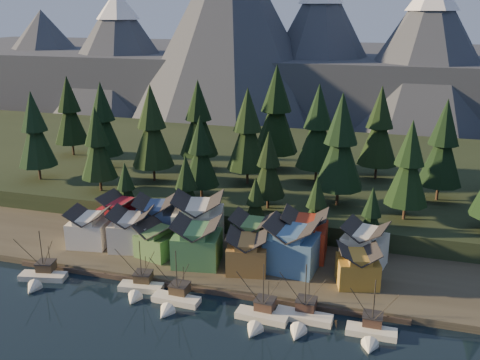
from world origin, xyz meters
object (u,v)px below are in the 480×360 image
(boat_3, at_px, (173,294))
(house_back_1, at_px, (155,218))
(boat_5, at_px, (303,312))
(boat_6, at_px, (372,326))
(house_front_0, at_px, (89,226))
(house_front_1, at_px, (131,228))
(boat_2, at_px, (139,282))
(boat_0, at_px, (40,271))
(boat_4, at_px, (260,311))
(house_back_0, at_px, (121,213))

(boat_3, height_order, house_back_1, house_back_1)
(boat_5, xyz_separation_m, boat_6, (11.82, -1.10, 0.07))
(boat_5, distance_m, house_front_0, 53.88)
(house_front_1, height_order, house_back_1, house_back_1)
(boat_2, height_order, boat_6, boat_2)
(boat_3, bearing_deg, house_back_1, 123.71)
(boat_2, bearing_deg, boat_0, 177.32)
(boat_0, bearing_deg, boat_4, -13.52)
(boat_6, relative_size, house_front_0, 1.19)
(boat_3, bearing_deg, boat_4, -1.24)
(house_back_0, bearing_deg, boat_6, -19.30)
(boat_6, distance_m, house_front_0, 65.52)
(boat_2, xyz_separation_m, house_front_1, (-9.16, 14.91, 3.96))
(boat_4, height_order, boat_6, boat_4)
(house_front_1, distance_m, house_back_1, 7.01)
(boat_5, bearing_deg, boat_4, -163.04)
(boat_6, bearing_deg, house_back_0, 157.63)
(boat_3, relative_size, house_back_1, 1.06)
(boat_3, bearing_deg, boat_5, 4.20)
(boat_6, height_order, house_back_1, house_back_1)
(boat_3, xyz_separation_m, house_front_0, (-27.46, 16.36, 3.65))
(boat_4, bearing_deg, boat_6, 6.33)
(boat_4, distance_m, boat_5, 7.40)
(boat_3, xyz_separation_m, house_front_1, (-17.43, 17.33, 3.97))
(boat_0, relative_size, boat_4, 0.99)
(boat_3, height_order, boat_6, boat_3)
(boat_5, bearing_deg, house_back_0, 155.83)
(boat_2, relative_size, boat_5, 0.97)
(house_front_0, relative_size, house_front_1, 0.95)
(boat_3, height_order, house_front_0, boat_3)
(boat_0, relative_size, house_front_0, 1.22)
(boat_0, relative_size, boat_6, 1.03)
(boat_5, relative_size, house_front_0, 1.24)
(boat_3, height_order, boat_5, boat_5)
(boat_4, relative_size, house_back_1, 1.08)
(house_back_0, bearing_deg, boat_2, -51.39)
(boat_2, relative_size, house_back_0, 1.24)
(boat_2, distance_m, boat_4, 25.35)
(boat_6, bearing_deg, boat_5, 175.15)
(boat_6, bearing_deg, house_front_0, 165.74)
(house_back_1, bearing_deg, boat_6, -39.61)
(boat_4, xyz_separation_m, boat_6, (18.98, 0.76, -0.01))
(boat_0, height_order, boat_3, boat_0)
(house_front_0, bearing_deg, house_back_1, 21.18)
(boat_3, distance_m, house_front_0, 32.17)
(boat_2, relative_size, boat_4, 0.97)
(boat_4, bearing_deg, house_back_1, 145.83)
(boat_4, xyz_separation_m, boat_5, (7.16, 1.85, -0.08))
(house_back_0, bearing_deg, boat_3, -42.47)
(boat_5, height_order, house_front_0, boat_5)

